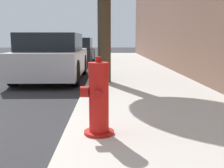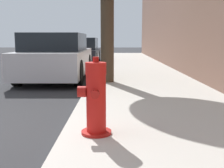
{
  "view_description": "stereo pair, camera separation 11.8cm",
  "coord_description": "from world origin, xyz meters",
  "views": [
    {
      "loc": [
        2.43,
        -3.16,
        1.25
      ],
      "look_at": [
        2.51,
        1.26,
        0.54
      ],
      "focal_mm": 45.0,
      "sensor_mm": 36.0,
      "label": 1
    },
    {
      "loc": [
        2.54,
        -3.16,
        1.25
      ],
      "look_at": [
        2.51,
        1.26,
        0.54
      ],
      "focal_mm": 45.0,
      "sensor_mm": 36.0,
      "label": 2
    }
  ],
  "objects": [
    {
      "name": "parked_car_near",
      "position": [
        0.76,
        5.58,
        0.7
      ],
      "size": [
        1.86,
        4.2,
        1.43
      ],
      "color": "#B7B7BC",
      "rests_on": "ground_plane"
    },
    {
      "name": "parked_car_mid",
      "position": [
        0.82,
        11.63,
        0.64
      ],
      "size": [
        1.84,
        4.33,
        1.32
      ],
      "color": "black",
      "rests_on": "ground_plane"
    },
    {
      "name": "fire_hydrant",
      "position": [
        2.33,
        0.06,
        0.55
      ],
      "size": [
        0.39,
        0.4,
        0.92
      ],
      "color": "#A91511",
      "rests_on": "sidewalk_slab"
    },
    {
      "name": "sidewalk_slab",
      "position": [
        3.36,
        0.0,
        0.07
      ],
      "size": [
        2.91,
        40.0,
        0.13
      ],
      "color": "beige",
      "rests_on": "ground_plane"
    }
  ]
}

